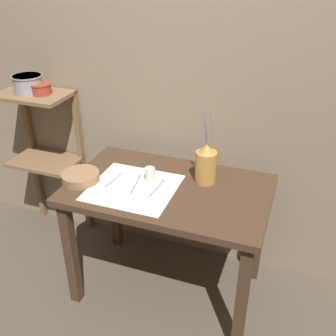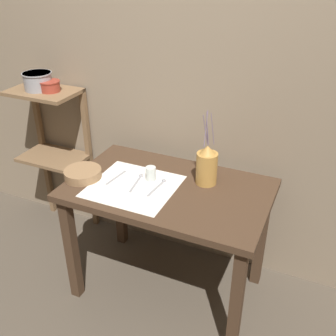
# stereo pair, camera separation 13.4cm
# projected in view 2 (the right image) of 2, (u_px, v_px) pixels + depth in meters

# --- Properties ---
(ground_plane) EXTENTS (12.00, 12.00, 0.00)m
(ground_plane) POSITION_uv_depth(u_px,v_px,m) (168.00, 286.00, 2.56)
(ground_plane) COLOR brown
(stone_wall_back) EXTENTS (7.00, 0.06, 2.40)m
(stone_wall_back) POSITION_uv_depth(u_px,v_px,m) (199.00, 88.00, 2.34)
(stone_wall_back) COLOR gray
(stone_wall_back) RESTS_ON ground_plane
(wooden_table) EXTENTS (1.13, 0.69, 0.76)m
(wooden_table) POSITION_uv_depth(u_px,v_px,m) (168.00, 204.00, 2.25)
(wooden_table) COLOR #422D1E
(wooden_table) RESTS_ON ground_plane
(wooden_shelf_unit) EXTENTS (0.46, 0.30, 1.11)m
(wooden_shelf_unit) POSITION_uv_depth(u_px,v_px,m) (54.00, 136.00, 2.78)
(wooden_shelf_unit) COLOR brown
(wooden_shelf_unit) RESTS_ON ground_plane
(linen_cloth) EXTENTS (0.47, 0.44, 0.00)m
(linen_cloth) POSITION_uv_depth(u_px,v_px,m) (133.00, 186.00, 2.19)
(linen_cloth) COLOR white
(linen_cloth) RESTS_ON wooden_table
(pitcher_with_flowers) EXTENTS (0.12, 0.12, 0.43)m
(pitcher_with_flowers) POSITION_uv_depth(u_px,v_px,m) (207.00, 166.00, 2.18)
(pitcher_with_flowers) COLOR #B7843D
(pitcher_with_flowers) RESTS_ON wooden_table
(wooden_bowl) EXTENTS (0.22, 0.22, 0.05)m
(wooden_bowl) POSITION_uv_depth(u_px,v_px,m) (83.00, 174.00, 2.27)
(wooden_bowl) COLOR #8E6B47
(wooden_bowl) RESTS_ON wooden_table
(glass_tumbler_near) EXTENTS (0.06, 0.06, 0.08)m
(glass_tumbler_near) POSITION_uv_depth(u_px,v_px,m) (151.00, 173.00, 2.23)
(glass_tumbler_near) COLOR silver
(glass_tumbler_near) RESTS_ON wooden_table
(fork_outer) EXTENTS (0.03, 0.18, 0.00)m
(fork_outer) POSITION_uv_depth(u_px,v_px,m) (116.00, 178.00, 2.27)
(fork_outer) COLOR #939399
(fork_outer) RESTS_ON wooden_table
(spoon_outer) EXTENTS (0.04, 0.19, 0.02)m
(spoon_outer) POSITION_uv_depth(u_px,v_px,m) (139.00, 179.00, 2.25)
(spoon_outer) COLOR #939399
(spoon_outer) RESTS_ON wooden_table
(spoon_inner) EXTENTS (0.03, 0.19, 0.02)m
(spoon_inner) POSITION_uv_depth(u_px,v_px,m) (161.00, 184.00, 2.21)
(spoon_inner) COLOR #939399
(spoon_inner) RESTS_ON wooden_table
(metal_pot_large) EXTENTS (0.19, 0.19, 0.11)m
(metal_pot_large) POSITION_uv_depth(u_px,v_px,m) (38.00, 81.00, 2.57)
(metal_pot_large) COLOR #939399
(metal_pot_large) RESTS_ON wooden_shelf_unit
(metal_pot_small) EXTENTS (0.13, 0.13, 0.07)m
(metal_pot_small) POSITION_uv_depth(u_px,v_px,m) (50.00, 86.00, 2.54)
(metal_pot_small) COLOR #9E3828
(metal_pot_small) RESTS_ON wooden_shelf_unit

